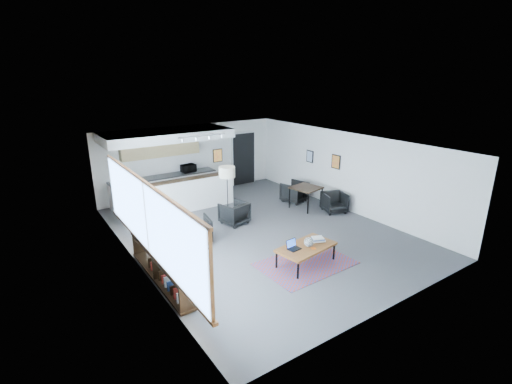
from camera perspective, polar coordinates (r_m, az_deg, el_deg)
room at (r=10.42m, az=0.30°, el=0.48°), size 7.02×9.02×2.62m
window at (r=8.17m, az=-16.46°, el=-4.13°), size 0.10×5.95×1.66m
console at (r=8.56m, az=-14.42°, el=-11.28°), size 0.35×3.00×0.80m
kitchenette at (r=13.06m, az=-13.39°, el=3.93°), size 4.20×1.96×2.60m
doorway at (r=15.27m, az=-1.96°, el=5.21°), size 1.10×0.12×2.15m
track_light at (r=11.71m, az=-8.28°, el=8.41°), size 1.60×0.07×0.15m
wall_art_lower at (r=12.84m, az=12.19°, el=4.56°), size 0.03×0.38×0.48m
wall_art_upper at (r=13.75m, az=8.29°, el=5.44°), size 0.03×0.34×0.44m
kilim_rug at (r=9.22m, az=7.62°, el=-10.85°), size 2.26×1.57×0.01m
coffee_table at (r=9.02m, az=7.73°, el=-8.44°), size 1.55×0.99×0.47m
laptop at (r=8.83m, az=5.67°, el=-8.27°), size 0.32×0.27×0.21m
ceramic_pot at (r=8.95m, az=8.11°, el=-7.63°), size 0.23×0.23×0.23m
book_stack at (r=9.30m, az=9.49°, el=-7.14°), size 0.39×0.36×0.10m
coaster at (r=8.91m, az=8.83°, el=-8.55°), size 0.14×0.14×0.01m
armchair_left at (r=10.22m, az=-9.25°, el=-5.60°), size 0.85×0.82×0.77m
armchair_right at (r=11.32m, az=-3.37°, el=-3.08°), size 0.86×0.82×0.74m
floor_lamp at (r=11.24m, az=-4.48°, el=2.78°), size 0.62×0.62×1.73m
dining_table at (r=12.61m, az=7.70°, el=0.45°), size 1.04×1.04×0.74m
dining_chair_near at (r=12.52m, az=11.96°, el=-1.67°), size 0.75×0.73×0.62m
dining_chair_far at (r=13.32m, az=5.91°, el=-0.06°), size 0.80×0.77×0.68m
microwave at (r=13.86m, az=-10.37°, el=3.75°), size 0.54×0.35×0.35m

